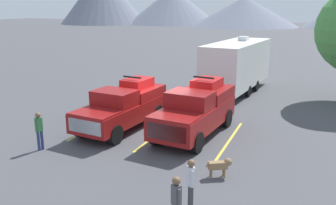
{
  "coord_description": "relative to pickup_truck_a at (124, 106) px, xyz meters",
  "views": [
    {
      "loc": [
        6.59,
        -15.58,
        5.87
      ],
      "look_at": [
        0.0,
        0.4,
        1.2
      ],
      "focal_mm": 38.57,
      "sensor_mm": 36.0,
      "label": 1
    }
  ],
  "objects": [
    {
      "name": "person_a",
      "position": [
        -1.84,
        -3.87,
        -0.18
      ],
      "size": [
        0.25,
        0.35,
        1.63
      ],
      "color": "navy",
      "rests_on": "ground"
    },
    {
      "name": "person_c",
      "position": [
        5.47,
        -7.03,
        -0.19
      ],
      "size": [
        0.31,
        0.29,
        1.62
      ],
      "color": "navy",
      "rests_on": "ground"
    },
    {
      "name": "mountain_ridge",
      "position": [
        8.24,
        91.6,
        5.63
      ],
      "size": [
        151.84,
        43.14,
        17.52
      ],
      "color": "slate",
      "rests_on": "ground"
    },
    {
      "name": "lot_stripe_a",
      "position": [
        -1.46,
        0.09,
        -1.12
      ],
      "size": [
        0.12,
        5.5,
        0.01
      ],
      "primitive_type": "cube",
      "color": "gold",
      "rests_on": "ground"
    },
    {
      "name": "camper_trailer_a",
      "position": [
        3.49,
        9.64,
        0.86
      ],
      "size": [
        3.4,
        9.06,
        3.76
      ],
      "color": "white",
      "rests_on": "ground"
    },
    {
      "name": "pickup_truck_b",
      "position": [
        3.56,
        0.48,
        0.08
      ],
      "size": [
        2.63,
        5.66,
        2.6
      ],
      "color": "maroon",
      "rests_on": "ground"
    },
    {
      "name": "lot_stripe_c",
      "position": [
        5.25,
        0.09,
        -1.12
      ],
      "size": [
        0.12,
        5.5,
        0.01
      ],
      "primitive_type": "cube",
      "color": "gold",
      "rests_on": "ground"
    },
    {
      "name": "lot_stripe_b",
      "position": [
        1.89,
        0.09,
        -1.12
      ],
      "size": [
        0.12,
        5.5,
        0.01
      ],
      "primitive_type": "cube",
      "color": "gold",
      "rests_on": "ground"
    },
    {
      "name": "person_b",
      "position": [
        5.48,
        -5.86,
        -0.19
      ],
      "size": [
        0.29,
        0.31,
        1.62
      ],
      "color": "#3F3F42",
      "rests_on": "ground"
    },
    {
      "name": "ground_plane",
      "position": [
        1.89,
        0.7,
        -1.12
      ],
      "size": [
        240.0,
        240.0,
        0.0
      ],
      "primitive_type": "plane",
      "color": "#47474C"
    },
    {
      "name": "dog",
      "position": [
        5.77,
        -3.43,
        -0.66
      ],
      "size": [
        0.86,
        0.6,
        0.7
      ],
      "color": "olive",
      "rests_on": "ground"
    },
    {
      "name": "pickup_truck_a",
      "position": [
        0.0,
        0.0,
        0.0
      ],
      "size": [
        2.6,
        5.59,
        2.44
      ],
      "color": "maroon",
      "rests_on": "ground"
    }
  ]
}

